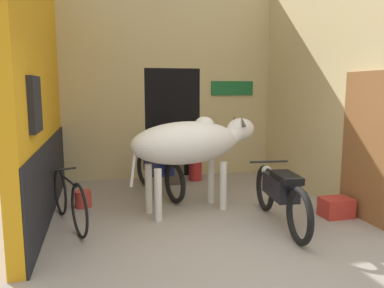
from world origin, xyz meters
name	(u,v)px	position (x,y,z in m)	size (l,w,h in m)	color
ground_plane	(238,257)	(0.00, 0.00, 0.00)	(30.00, 30.00, 0.00)	#9E9389
wall_left_shopfront	(38,83)	(-2.27, 1.99, 1.94)	(0.25, 4.01, 4.00)	orange
wall_back_with_doorway	(169,97)	(0.02, 4.27, 1.68)	(4.38, 0.94, 4.00)	#D1BC84
wall_right_with_door	(325,82)	(2.27, 1.96, 1.97)	(0.22, 4.01, 4.00)	#D1BC84
cow	(192,143)	(-0.11, 1.70, 1.05)	(2.15, 1.06, 1.44)	silver
motorcycle_near	(280,192)	(0.91, 0.80, 0.46)	(0.58, 1.98, 0.80)	black
motorcycle_far	(158,169)	(-0.46, 2.76, 0.45)	(0.72, 1.93, 0.78)	black
bicycle	(69,199)	(-1.89, 1.50, 0.36)	(0.63, 1.66, 0.71)	black
shopkeeper_seated	(175,152)	(-0.03, 3.42, 0.63)	(0.41, 0.33, 1.20)	brown
plastic_stool	(195,168)	(0.42, 3.55, 0.24)	(0.38, 0.38, 0.46)	red
crate	(336,207)	(1.87, 0.90, 0.14)	(0.44, 0.32, 0.28)	red
bucket	(83,199)	(-1.74, 2.27, 0.13)	(0.26, 0.26, 0.26)	#C63D33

